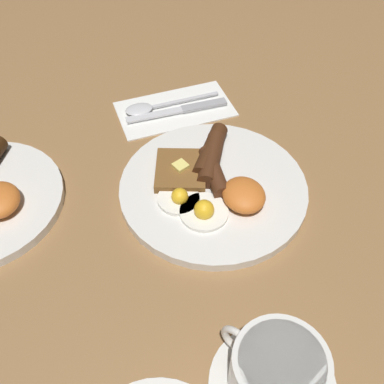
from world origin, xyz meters
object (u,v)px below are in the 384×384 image
(breakfast_plate_near, at_px, (212,185))
(teacup_near, at_px, (276,374))
(spoon, at_px, (149,107))
(knife, at_px, (183,109))

(breakfast_plate_near, relative_size, teacup_near, 2.00)
(spoon, bearing_deg, teacup_near, 89.48)
(breakfast_plate_near, distance_m, teacup_near, 0.30)
(breakfast_plate_near, xyz_separation_m, spoon, (0.22, 0.03, -0.00))
(knife, bearing_deg, spoon, -21.15)
(breakfast_plate_near, xyz_separation_m, knife, (0.19, -0.02, -0.01))
(teacup_near, bearing_deg, spoon, -1.38)
(spoon, bearing_deg, knife, 156.73)
(breakfast_plate_near, bearing_deg, spoon, 8.93)
(knife, bearing_deg, teacup_near, 84.92)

